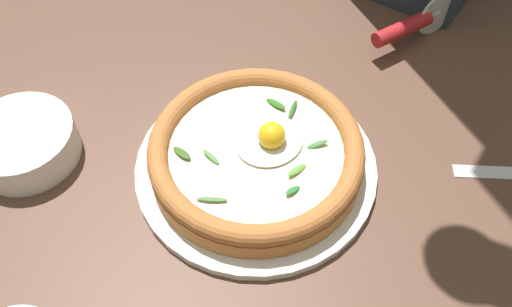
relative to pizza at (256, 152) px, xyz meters
The scene contains 5 objects.
ground_plane 0.06m from the pizza, 167.03° to the left, with size 2.40×2.40×0.03m, color brown.
pizza_plate 0.03m from the pizza, behind, with size 0.29×0.29×0.01m, color white.
pizza is the anchor object (origin of this frame).
side_bowl 0.28m from the pizza, 137.80° to the left, with size 0.13×0.13×0.04m, color white.
pizza_cutter 0.31m from the pizza, ahead, with size 0.15×0.03×0.07m.
Camera 1 is at (-0.20, -0.30, 0.53)m, focal length 37.29 mm.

